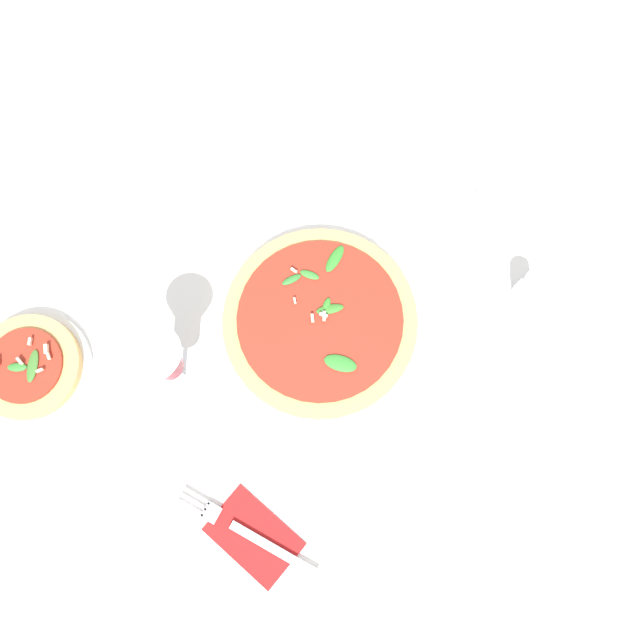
% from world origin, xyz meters
% --- Properties ---
extents(ground_plane, '(6.00, 6.00, 0.00)m').
position_xyz_m(ground_plane, '(0.00, 0.00, 0.00)').
color(ground_plane, white).
extents(pizza_arugula_main, '(0.31, 0.31, 0.05)m').
position_xyz_m(pizza_arugula_main, '(-0.02, 0.01, 0.02)').
color(pizza_arugula_main, white).
rests_on(pizza_arugula_main, ground_plane).
extents(pizza_personal_side, '(0.17, 0.17, 0.05)m').
position_xyz_m(pizza_personal_side, '(0.15, 0.40, 0.02)').
color(pizza_personal_side, white).
rests_on(pizza_personal_side, ground_plane).
extents(wine_glass, '(0.08, 0.08, 0.18)m').
position_xyz_m(wine_glass, '(0.02, 0.22, 0.13)').
color(wine_glass, white).
rests_on(wine_glass, ground_plane).
extents(napkin, '(0.14, 0.11, 0.01)m').
position_xyz_m(napkin, '(-0.23, 0.25, 0.00)').
color(napkin, '#B21E1E').
rests_on(napkin, ground_plane).
extents(fork, '(0.20, 0.12, 0.00)m').
position_xyz_m(fork, '(-0.22, 0.25, 0.01)').
color(fork, silver).
rests_on(fork, ground_plane).
extents(side_plate_white, '(0.17, 0.17, 0.02)m').
position_xyz_m(side_plate_white, '(0.10, -0.30, 0.01)').
color(side_plate_white, white).
rests_on(side_plate_white, ground_plane).
extents(shaker_pepper, '(0.03, 0.03, 0.07)m').
position_xyz_m(shaker_pepper, '(-0.14, -0.28, 0.03)').
color(shaker_pepper, silver).
rests_on(shaker_pepper, ground_plane).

